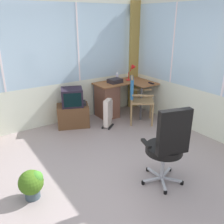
# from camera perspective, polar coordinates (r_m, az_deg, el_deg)

# --- Properties ---
(ground) EXTENTS (5.59, 5.79, 0.06)m
(ground) POSITION_cam_1_polar(r_m,az_deg,el_deg) (3.50, 0.36, -16.90)
(ground) COLOR gray
(north_window_panel) EXTENTS (4.59, 0.07, 2.59)m
(north_window_panel) POSITION_cam_1_polar(r_m,az_deg,el_deg) (5.01, -15.91, 10.89)
(north_window_panel) COLOR silver
(north_window_panel) RESTS_ON ground
(curtain_corner) EXTENTS (0.27, 0.09, 2.49)m
(curtain_corner) POSITION_cam_1_polar(r_m,az_deg,el_deg) (5.97, 5.28, 12.74)
(curtain_corner) COLOR #A4843D
(curtain_corner) RESTS_ON ground
(desk) EXTENTS (1.24, 0.91, 0.77)m
(desk) POSITION_cam_1_polar(r_m,az_deg,el_deg) (5.50, -0.64, 3.15)
(desk) COLOR #965B33
(desk) RESTS_ON ground
(desk_lamp) EXTENTS (0.24, 0.20, 0.38)m
(desk_lamp) POSITION_cam_1_polar(r_m,az_deg,el_deg) (5.69, 4.91, 9.90)
(desk_lamp) COLOR red
(desk_lamp) RESTS_ON desk
(tv_remote) EXTENTS (0.05, 0.15, 0.02)m
(tv_remote) POSITION_cam_1_polar(r_m,az_deg,el_deg) (5.47, 9.23, 6.72)
(tv_remote) COLOR black
(tv_remote) RESTS_ON desk
(spray_bottle) EXTENTS (0.06, 0.06, 0.22)m
(spray_bottle) POSITION_cam_1_polar(r_m,az_deg,el_deg) (5.66, 1.23, 8.47)
(spray_bottle) COLOR silver
(spray_bottle) RESTS_ON desk
(paper_tray) EXTENTS (0.32, 0.25, 0.09)m
(paper_tray) POSITION_cam_1_polar(r_m,az_deg,el_deg) (5.46, 0.71, 7.35)
(paper_tray) COLOR #2B2427
(paper_tray) RESTS_ON desk
(wooden_armchair) EXTENTS (0.67, 0.67, 0.99)m
(wooden_armchair) POSITION_cam_1_polar(r_m,az_deg,el_deg) (5.13, 5.67, 4.26)
(wooden_armchair) COLOR #98764C
(wooden_armchair) RESTS_ON ground
(office_chair) EXTENTS (0.63, 0.59, 1.13)m
(office_chair) POSITION_cam_1_polar(r_m,az_deg,el_deg) (3.20, 13.11, -7.11)
(office_chair) COLOR #B7B7BF
(office_chair) RESTS_ON ground
(tv_on_stand) EXTENTS (0.76, 0.65, 0.81)m
(tv_on_stand) POSITION_cam_1_polar(r_m,az_deg,el_deg) (5.07, -9.18, 0.60)
(tv_on_stand) COLOR brown
(tv_on_stand) RESTS_ON ground
(space_heater) EXTENTS (0.32, 0.30, 0.60)m
(space_heater) POSITION_cam_1_polar(r_m,az_deg,el_deg) (4.98, -0.91, -0.19)
(space_heater) COLOR silver
(space_heater) RESTS_ON ground
(potted_plant) EXTENTS (0.31, 0.31, 0.38)m
(potted_plant) POSITION_cam_1_polar(r_m,az_deg,el_deg) (3.29, -18.38, -15.58)
(potted_plant) COLOR #3F5057
(potted_plant) RESTS_ON ground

